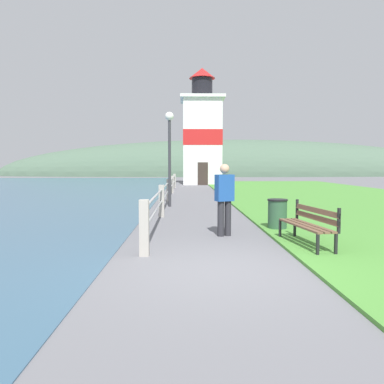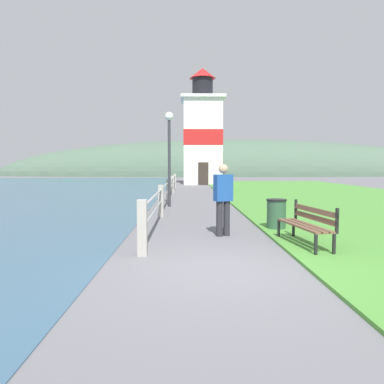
# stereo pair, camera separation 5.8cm
# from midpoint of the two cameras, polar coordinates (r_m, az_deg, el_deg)

# --- Properties ---
(ground_plane) EXTENTS (160.00, 160.00, 0.00)m
(ground_plane) POSITION_cam_midpoint_polar(r_m,az_deg,el_deg) (6.40, 4.28, -11.75)
(ground_plane) COLOR slate
(grass_verge) EXTENTS (12.00, 40.02, 0.06)m
(grass_verge) POSITION_cam_midpoint_polar(r_m,az_deg,el_deg) (21.14, 21.42, -0.84)
(grass_verge) COLOR #4C8E38
(grass_verge) RESTS_ON ground_plane
(seawall_railing) EXTENTS (0.18, 21.86, 1.09)m
(seawall_railing) POSITION_cam_midpoint_polar(r_m,az_deg,el_deg) (18.02, -3.54, 0.55)
(seawall_railing) COLOR #A8A399
(seawall_railing) RESTS_ON ground_plane
(park_bench_near) EXTENTS (0.73, 1.92, 0.94)m
(park_bench_near) POSITION_cam_midpoint_polar(r_m,az_deg,el_deg) (8.36, 17.40, -4.39)
(park_bench_near) COLOR brown
(park_bench_near) RESTS_ON ground_plane
(park_bench_midway) EXTENTS (0.58, 1.86, 0.94)m
(park_bench_midway) POSITION_cam_midpoint_polar(r_m,az_deg,el_deg) (26.08, 4.88, 1.43)
(park_bench_midway) COLOR brown
(park_bench_midway) RESTS_ON ground_plane
(lighthouse) EXTENTS (3.94, 3.94, 10.52)m
(lighthouse) POSITION_cam_midpoint_polar(r_m,az_deg,el_deg) (34.62, 1.65, 8.67)
(lighthouse) COLOR white
(lighthouse) RESTS_ON ground_plane
(person_strolling) EXTENTS (0.49, 0.38, 1.78)m
(person_strolling) POSITION_cam_midpoint_polar(r_m,az_deg,el_deg) (9.23, 4.95, -0.79)
(person_strolling) COLOR #28282D
(person_strolling) RESTS_ON ground_plane
(trash_bin) EXTENTS (0.54, 0.54, 0.84)m
(trash_bin) POSITION_cam_midpoint_polar(r_m,az_deg,el_deg) (10.30, 12.89, -3.38)
(trash_bin) COLOR #2D5138
(trash_bin) RESTS_ON ground_plane
(lamp_post) EXTENTS (0.36, 0.36, 3.96)m
(lamp_post) POSITION_cam_midpoint_polar(r_m,az_deg,el_deg) (15.79, -3.39, 7.69)
(lamp_post) COLOR #333338
(lamp_post) RESTS_ON ground_plane
(distant_hillside) EXTENTS (80.00, 16.00, 12.00)m
(distant_hillside) POSITION_cam_midpoint_polar(r_m,az_deg,el_deg) (63.42, 6.80, 2.50)
(distant_hillside) COLOR #4C6651
(distant_hillside) RESTS_ON ground_plane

